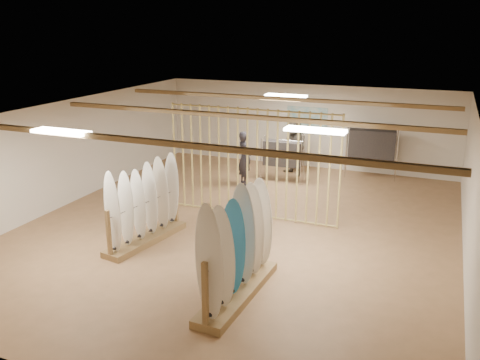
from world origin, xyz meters
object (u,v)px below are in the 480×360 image
at_px(shopper_a, 245,155).
at_px(shopper_b, 295,144).
at_px(clothing_rack_b, 372,145).
at_px(rack_right, 238,261).
at_px(clothing_rack_a, 282,154).
at_px(rack_left, 145,216).

height_order(shopper_a, shopper_b, shopper_b).
bearing_deg(shopper_b, clothing_rack_b, 48.67).
distance_m(rack_right, clothing_rack_a, 7.15).
bearing_deg(clothing_rack_a, shopper_b, 77.09).
relative_size(clothing_rack_a, shopper_a, 0.73).
distance_m(rack_right, shopper_a, 6.71).
bearing_deg(shopper_b, rack_left, -71.06).
xyz_separation_m(clothing_rack_b, shopper_b, (-2.33, -0.65, -0.03)).
height_order(clothing_rack_b, shopper_a, shopper_a).
bearing_deg(shopper_b, clothing_rack_a, -68.44).
height_order(rack_left, shopper_a, shopper_a).
xyz_separation_m(clothing_rack_a, clothing_rack_b, (2.49, 1.42, 0.19)).
height_order(rack_right, clothing_rack_a, rack_right).
xyz_separation_m(rack_left, clothing_rack_a, (1.43, 5.58, 0.25)).
bearing_deg(rack_left, rack_right, -17.30).
xyz_separation_m(rack_right, clothing_rack_b, (1.08, 8.44, 0.37)).
distance_m(rack_left, shopper_b, 6.56).
bearing_deg(shopper_a, rack_left, 128.95).
bearing_deg(rack_right, shopper_a, 112.94).
relative_size(clothing_rack_a, clothing_rack_b, 0.82).
distance_m(rack_left, clothing_rack_a, 5.76).
height_order(rack_left, clothing_rack_b, rack_left).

